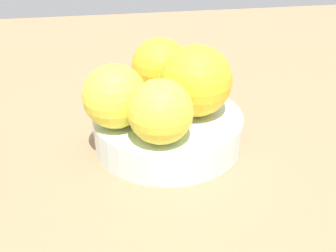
{
  "coord_description": "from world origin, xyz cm",
  "views": [
    {
      "loc": [
        -6.48,
        -40.05,
        25.73
      ],
      "look_at": [
        0.0,
        0.0,
        2.13
      ],
      "focal_mm": 44.9,
      "sensor_mm": 36.0,
      "label": 1
    }
  ],
  "objects_px": {
    "orange_in_bowl_0": "(195,79)",
    "orange_in_bowl_1": "(160,66)",
    "fruit_bowl": "(168,129)",
    "orange_in_bowl_2": "(115,96)",
    "orange_in_bowl_3": "(161,112)"
  },
  "relations": [
    {
      "from": "fruit_bowl",
      "to": "orange_in_bowl_0",
      "type": "distance_m",
      "value": 0.07
    },
    {
      "from": "orange_in_bowl_1",
      "to": "orange_in_bowl_0",
      "type": "bearing_deg",
      "value": -60.52
    },
    {
      "from": "orange_in_bowl_0",
      "to": "orange_in_bowl_3",
      "type": "bearing_deg",
      "value": -130.08
    },
    {
      "from": "orange_in_bowl_0",
      "to": "orange_in_bowl_1",
      "type": "distance_m",
      "value": 0.06
    },
    {
      "from": "orange_in_bowl_0",
      "to": "orange_in_bowl_1",
      "type": "bearing_deg",
      "value": 119.48
    },
    {
      "from": "fruit_bowl",
      "to": "orange_in_bowl_3",
      "type": "xyz_separation_m",
      "value": [
        -0.02,
        -0.05,
        0.05
      ]
    },
    {
      "from": "orange_in_bowl_2",
      "to": "orange_in_bowl_0",
      "type": "bearing_deg",
      "value": 10.9
    },
    {
      "from": "orange_in_bowl_2",
      "to": "orange_in_bowl_3",
      "type": "bearing_deg",
      "value": -42.13
    },
    {
      "from": "orange_in_bowl_0",
      "to": "orange_in_bowl_2",
      "type": "xyz_separation_m",
      "value": [
        -0.09,
        -0.02,
        -0.01
      ]
    },
    {
      "from": "orange_in_bowl_0",
      "to": "orange_in_bowl_1",
      "type": "height_order",
      "value": "orange_in_bowl_0"
    },
    {
      "from": "orange_in_bowl_2",
      "to": "orange_in_bowl_3",
      "type": "distance_m",
      "value": 0.06
    },
    {
      "from": "orange_in_bowl_0",
      "to": "orange_in_bowl_1",
      "type": "xyz_separation_m",
      "value": [
        -0.03,
        0.05,
        -0.0
      ]
    },
    {
      "from": "fruit_bowl",
      "to": "orange_in_bowl_1",
      "type": "relative_size",
      "value": 2.44
    },
    {
      "from": "orange_in_bowl_0",
      "to": "orange_in_bowl_2",
      "type": "relative_size",
      "value": 1.16
    },
    {
      "from": "orange_in_bowl_3",
      "to": "orange_in_bowl_1",
      "type": "bearing_deg",
      "value": 82.09
    }
  ]
}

